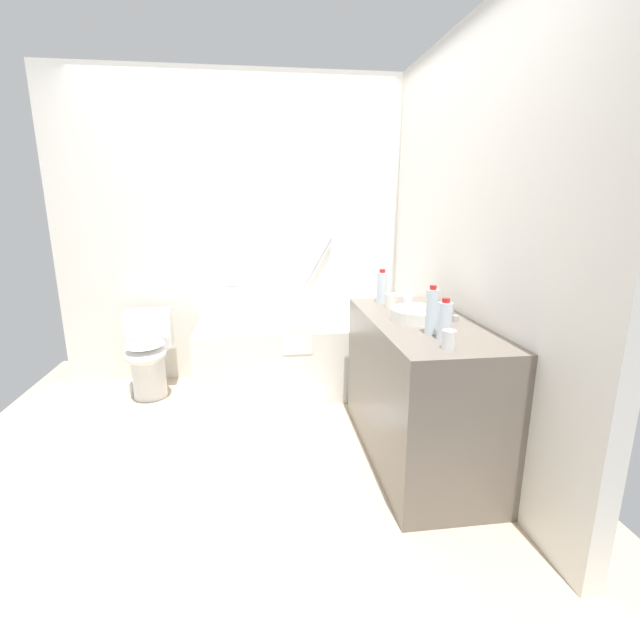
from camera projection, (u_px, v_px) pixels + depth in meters
The scene contains 16 objects.
ground_plane at pixel (247, 442), 2.98m from camera, with size 3.65×3.65×0.00m, color #C1AD8E.
wall_back_tiled at pixel (244, 232), 3.87m from camera, with size 3.05×0.10×2.54m, color silver.
wall_right_mirror at pixel (462, 243), 2.84m from camera, with size 0.10×2.83×2.54m, color silver.
bathtub at pixel (299, 353), 3.77m from camera, with size 1.63×0.73×1.22m.
toilet at pixel (148, 354), 3.63m from camera, with size 0.36×0.53×0.69m.
vanity_counter at pixel (418, 390), 2.72m from camera, with size 0.58×1.33×0.86m, color #6B6056.
sink_basin at pixel (418, 314), 2.61m from camera, with size 0.32×0.32×0.07m, color white.
sink_faucet at pixel (450, 314), 2.63m from camera, with size 0.10×0.15×0.06m.
water_bottle_0 at pixel (432, 311), 2.32m from camera, with size 0.06×0.06×0.25m.
water_bottle_1 at pixel (445, 320), 2.24m from camera, with size 0.07×0.07×0.21m.
water_bottle_2 at pixel (382, 287), 3.06m from camera, with size 0.07×0.07×0.22m.
drinking_glass_0 at pixel (449, 340), 2.10m from camera, with size 0.06×0.06×0.09m, color white.
drinking_glass_1 at pixel (391, 300), 2.95m from camera, with size 0.08×0.08×0.09m, color white.
drinking_glass_2 at pixel (406, 303), 2.82m from camera, with size 0.08×0.08×0.10m, color white.
bath_mat at pixel (287, 422), 3.23m from camera, with size 0.63×0.43×0.01m, color white.
toilet_paper_roll at pixel (127, 389), 3.67m from camera, with size 0.11×0.11×0.12m, color white.
Camera 1 is at (0.11, -2.72, 1.52)m, focal length 25.60 mm.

